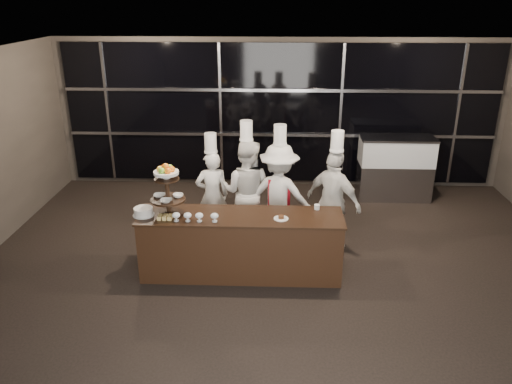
{
  "coord_description": "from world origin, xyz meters",
  "views": [
    {
      "loc": [
        -0.1,
        -4.96,
        3.78
      ],
      "look_at": [
        -0.36,
        1.61,
        1.15
      ],
      "focal_mm": 35.0,
      "sensor_mm": 36.0,
      "label": 1
    }
  ],
  "objects_px": {
    "display_case": "(395,165)",
    "chef_b": "(247,191)",
    "buffet_counter": "(241,244)",
    "chef_a": "(212,193)",
    "chef_c": "(279,195)",
    "display_stand": "(167,186)",
    "chef_d": "(333,201)",
    "layer_cake": "(143,212)"
  },
  "relations": [
    {
      "from": "chef_a",
      "to": "chef_d",
      "type": "xyz_separation_m",
      "value": [
        1.9,
        -0.39,
        0.06
      ]
    },
    {
      "from": "display_case",
      "to": "chef_a",
      "type": "height_order",
      "value": "chef_a"
    },
    {
      "from": "chef_c",
      "to": "chef_d",
      "type": "distance_m",
      "value": 0.85
    },
    {
      "from": "display_stand",
      "to": "layer_cake",
      "type": "relative_size",
      "value": 2.48
    },
    {
      "from": "buffet_counter",
      "to": "display_case",
      "type": "xyz_separation_m",
      "value": [
        2.8,
        2.99,
        0.22
      ]
    },
    {
      "from": "display_stand",
      "to": "chef_b",
      "type": "height_order",
      "value": "chef_b"
    },
    {
      "from": "buffet_counter",
      "to": "display_stand",
      "type": "bearing_deg",
      "value": -179.99
    },
    {
      "from": "display_stand",
      "to": "layer_cake",
      "type": "height_order",
      "value": "display_stand"
    },
    {
      "from": "chef_a",
      "to": "chef_c",
      "type": "distance_m",
      "value": 1.1
    },
    {
      "from": "display_case",
      "to": "buffet_counter",
      "type": "bearing_deg",
      "value": -133.08
    },
    {
      "from": "chef_d",
      "to": "layer_cake",
      "type": "bearing_deg",
      "value": -163.15
    },
    {
      "from": "layer_cake",
      "to": "buffet_counter",
      "type": "bearing_deg",
      "value": 2.13
    },
    {
      "from": "chef_a",
      "to": "chef_b",
      "type": "bearing_deg",
      "value": -8.04
    },
    {
      "from": "layer_cake",
      "to": "chef_b",
      "type": "bearing_deg",
      "value": 39.5
    },
    {
      "from": "layer_cake",
      "to": "chef_a",
      "type": "bearing_deg",
      "value": 56.32
    },
    {
      "from": "chef_c",
      "to": "layer_cake",
      "type": "bearing_deg",
      "value": -151.96
    },
    {
      "from": "display_stand",
      "to": "chef_a",
      "type": "bearing_deg",
      "value": 68.29
    },
    {
      "from": "display_case",
      "to": "chef_b",
      "type": "relative_size",
      "value": 0.7
    },
    {
      "from": "chef_b",
      "to": "chef_c",
      "type": "distance_m",
      "value": 0.53
    },
    {
      "from": "display_case",
      "to": "chef_c",
      "type": "xyz_separation_m",
      "value": [
        -2.26,
        -2.04,
        0.16
      ]
    },
    {
      "from": "chef_a",
      "to": "chef_d",
      "type": "bearing_deg",
      "value": -11.43
    },
    {
      "from": "buffet_counter",
      "to": "display_stand",
      "type": "relative_size",
      "value": 3.81
    },
    {
      "from": "buffet_counter",
      "to": "layer_cake",
      "type": "distance_m",
      "value": 1.44
    },
    {
      "from": "display_stand",
      "to": "chef_c",
      "type": "height_order",
      "value": "chef_c"
    },
    {
      "from": "display_case",
      "to": "chef_b",
      "type": "height_order",
      "value": "chef_b"
    },
    {
      "from": "layer_cake",
      "to": "chef_d",
      "type": "xyz_separation_m",
      "value": [
        2.71,
        0.82,
        -0.14
      ]
    },
    {
      "from": "chef_d",
      "to": "display_stand",
      "type": "bearing_deg",
      "value": -161.96
    },
    {
      "from": "layer_cake",
      "to": "display_case",
      "type": "relative_size",
      "value": 0.21
    },
    {
      "from": "display_stand",
      "to": "display_case",
      "type": "relative_size",
      "value": 0.53
    },
    {
      "from": "display_case",
      "to": "chef_b",
      "type": "distance_m",
      "value": 3.37
    },
    {
      "from": "display_stand",
      "to": "display_case",
      "type": "xyz_separation_m",
      "value": [
        3.8,
        2.99,
        -0.65
      ]
    },
    {
      "from": "buffet_counter",
      "to": "chef_b",
      "type": "height_order",
      "value": "chef_b"
    },
    {
      "from": "chef_a",
      "to": "layer_cake",
      "type": "bearing_deg",
      "value": -123.68
    },
    {
      "from": "display_stand",
      "to": "chef_a",
      "type": "xyz_separation_m",
      "value": [
        0.46,
        1.16,
        -0.57
      ]
    },
    {
      "from": "display_stand",
      "to": "chef_c",
      "type": "xyz_separation_m",
      "value": [
        1.53,
        0.95,
        -0.49
      ]
    },
    {
      "from": "chef_c",
      "to": "chef_d",
      "type": "relative_size",
      "value": 1.02
    },
    {
      "from": "layer_cake",
      "to": "display_stand",
      "type": "bearing_deg",
      "value": 8.27
    },
    {
      "from": "display_stand",
      "to": "chef_b",
      "type": "xyz_separation_m",
      "value": [
        1.02,
        1.08,
        -0.48
      ]
    },
    {
      "from": "display_case",
      "to": "chef_d",
      "type": "height_order",
      "value": "chef_d"
    },
    {
      "from": "display_case",
      "to": "chef_a",
      "type": "xyz_separation_m",
      "value": [
        -3.34,
        -1.83,
        0.09
      ]
    },
    {
      "from": "display_stand",
      "to": "chef_a",
      "type": "distance_m",
      "value": 1.37
    },
    {
      "from": "chef_b",
      "to": "chef_d",
      "type": "height_order",
      "value": "chef_b"
    }
  ]
}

